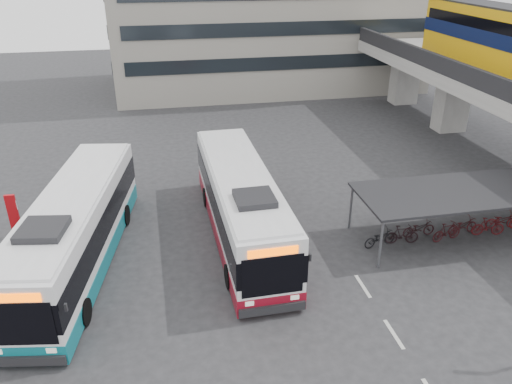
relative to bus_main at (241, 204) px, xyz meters
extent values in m
plane|color=#28282B|center=(1.87, -5.16, -1.75)|extent=(120.00, 120.00, 0.00)
cube|color=gray|center=(18.87, 12.84, 0.55)|extent=(2.20, 1.60, 4.60)
cube|color=gray|center=(18.87, 20.84, 0.55)|extent=(2.20, 1.60, 4.60)
cube|color=gray|center=(18.87, 6.84, 3.30)|extent=(8.00, 32.00, 0.90)
cube|color=black|center=(15.12, 6.84, 4.30)|extent=(0.35, 32.00, 1.10)
cylinder|color=#595B60|center=(5.57, -0.36, -0.55)|extent=(0.12, 0.12, 2.40)
cylinder|color=#595B60|center=(5.57, -3.96, -0.55)|extent=(0.12, 0.12, 2.40)
cube|color=black|center=(10.37, -2.16, 0.73)|extent=(10.00, 4.00, 0.12)
imported|color=black|center=(6.37, -2.16, -1.30)|extent=(1.71, 0.60, 0.90)
imported|color=black|center=(7.51, -2.16, -1.25)|extent=(1.66, 0.47, 1.00)
imported|color=black|center=(8.65, -2.16, -1.30)|extent=(1.71, 0.60, 0.90)
imported|color=black|center=(9.79, -2.16, -1.25)|extent=(1.66, 0.47, 1.00)
imported|color=#350C0F|center=(10.94, -2.16, -1.30)|extent=(1.71, 0.60, 0.90)
imported|color=#3F0C0F|center=(12.08, -2.16, -1.25)|extent=(1.66, 0.47, 1.00)
imported|color=#490C0F|center=(13.22, -2.16, -1.30)|extent=(1.71, 0.60, 0.90)
cube|color=beige|center=(4.37, -8.16, -1.75)|extent=(0.15, 1.60, 0.01)
cube|color=beige|center=(4.37, -5.16, -1.75)|extent=(0.15, 1.60, 0.01)
cube|color=white|center=(0.00, 0.02, 0.18)|extent=(2.92, 12.77, 2.92)
cube|color=maroon|center=(0.00, 0.02, -1.17)|extent=(2.96, 12.81, 0.80)
cube|color=black|center=(0.00, 0.02, 0.32)|extent=(2.98, 12.79, 1.22)
cube|color=#FE5600|center=(0.11, -6.35, 1.27)|extent=(1.89, 0.11, 0.32)
cube|color=black|center=(0.05, -3.16, 1.87)|extent=(1.65, 1.72, 0.30)
cylinder|color=black|center=(-1.20, -4.08, -1.22)|extent=(0.34, 1.07, 1.06)
cylinder|color=black|center=(1.21, 3.60, -1.22)|extent=(0.34, 1.07, 1.06)
cube|color=white|center=(-7.57, -1.01, 0.19)|extent=(4.78, 13.07, 2.93)
cube|color=#0C636F|center=(-7.57, -1.01, -1.17)|extent=(4.82, 13.12, 0.80)
cube|color=black|center=(-7.57, -1.01, 0.33)|extent=(4.84, 13.10, 1.23)
cube|color=#FE5600|center=(-8.62, -7.33, 1.29)|extent=(1.89, 0.39, 0.32)
cube|color=black|center=(-8.10, -4.17, 1.89)|extent=(1.89, 1.95, 0.30)
cylinder|color=black|center=(-9.51, -4.85, -1.22)|extent=(0.49, 1.10, 1.07)
cylinder|color=black|center=(-5.72, 2.31, -1.22)|extent=(0.49, 1.10, 1.07)
imported|color=black|center=(-0.70, -4.71, -0.79)|extent=(0.82, 0.83, 1.93)
cube|color=#AF0A10|center=(-10.92, 2.02, -0.58)|extent=(0.47, 0.16, 2.35)
cube|color=white|center=(-10.92, 2.02, 0.03)|extent=(0.51, 0.06, 0.47)
camera|label=1|loc=(-3.52, -21.26, 11.17)|focal=35.00mm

